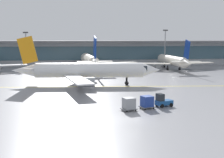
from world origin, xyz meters
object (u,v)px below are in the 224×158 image
(taxiing_regional_jet, at_px, (88,71))
(baggage_tug, at_px, (163,101))
(cargo_dolly_lead, at_px, (147,102))
(gate_airplane_2, at_px, (89,60))
(cargo_dolly_trailing, at_px, (129,104))
(gate_airplane_3, at_px, (172,61))
(apron_light_mast_2, at_px, (165,46))
(apron_light_mast_1, at_px, (26,48))

(taxiing_regional_jet, distance_m, baggage_tug, 25.20)
(baggage_tug, bearing_deg, cargo_dolly_lead, 180.00)
(gate_airplane_2, bearing_deg, cargo_dolly_trailing, 179.39)
(gate_airplane_2, height_order, cargo_dolly_trailing, gate_airplane_2)
(gate_airplane_3, bearing_deg, apron_light_mast_2, -5.22)
(taxiing_regional_jet, bearing_deg, apron_light_mast_2, 58.06)
(baggage_tug, xyz_separation_m, cargo_dolly_lead, (-2.76, -0.93, 0.16))
(cargo_dolly_trailing, xyz_separation_m, apron_light_mast_2, (25.41, 65.37, 6.47))
(gate_airplane_3, relative_size, cargo_dolly_lead, 12.31)
(cargo_dolly_trailing, bearing_deg, apron_light_mast_1, 91.89)
(gate_airplane_2, distance_m, taxiing_regional_jet, 30.19)
(apron_light_mast_2, bearing_deg, cargo_dolly_trailing, -111.24)
(gate_airplane_2, height_order, apron_light_mast_1, apron_light_mast_1)
(gate_airplane_2, relative_size, apron_light_mast_1, 2.66)
(apron_light_mast_2, bearing_deg, apron_light_mast_1, 178.43)
(gate_airplane_2, distance_m, apron_light_mast_2, 30.72)
(gate_airplane_3, distance_m, cargo_dolly_trailing, 59.87)
(taxiing_regional_jet, xyz_separation_m, apron_light_mast_2, (30.43, 40.78, 4.19))
(baggage_tug, distance_m, cargo_dolly_lead, 2.92)
(cargo_dolly_lead, xyz_separation_m, apron_light_mast_1, (-27.88, 65.75, 6.01))
(cargo_dolly_lead, distance_m, apron_light_mast_1, 71.66)
(cargo_dolly_lead, xyz_separation_m, apron_light_mast_2, (22.43, 64.37, 6.47))
(gate_airplane_3, height_order, apron_light_mast_1, apron_light_mast_1)
(gate_airplane_3, bearing_deg, cargo_dolly_lead, 156.46)
(apron_light_mast_1, height_order, apron_light_mast_2, apron_light_mast_2)
(baggage_tug, relative_size, cargo_dolly_lead, 1.16)
(cargo_dolly_lead, relative_size, apron_light_mast_2, 0.18)
(taxiing_regional_jet, height_order, cargo_dolly_trailing, taxiing_regional_jet)
(gate_airplane_3, distance_m, apron_light_mast_1, 51.24)
(apron_light_mast_2, bearing_deg, taxiing_regional_jet, -126.73)
(taxiing_regional_jet, height_order, apron_light_mast_2, apron_light_mast_2)
(gate_airplane_3, height_order, cargo_dolly_lead, gate_airplane_3)
(baggage_tug, relative_size, cargo_dolly_trailing, 1.16)
(taxiing_regional_jet, relative_size, baggage_tug, 11.54)
(gate_airplane_3, bearing_deg, apron_light_mast_1, 74.69)
(baggage_tug, xyz_separation_m, apron_light_mast_2, (19.67, 63.44, 6.63))
(gate_airplane_3, xyz_separation_m, cargo_dolly_trailing, (-24.69, -54.50, -2.01))
(taxiing_regional_jet, distance_m, cargo_dolly_trailing, 25.20)
(cargo_dolly_lead, relative_size, apron_light_mast_1, 0.20)
(baggage_tug, height_order, apron_light_mast_2, apron_light_mast_2)
(gate_airplane_2, distance_m, gate_airplane_3, 27.80)
(taxiing_regional_jet, bearing_deg, gate_airplane_2, 91.14)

